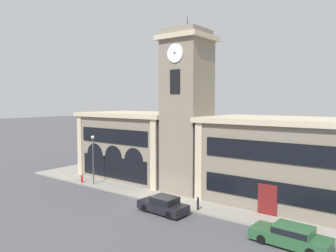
% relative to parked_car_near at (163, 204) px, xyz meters
% --- Properties ---
extents(ground_plane, '(300.00, 300.00, 0.00)m').
position_rel_parked_car_near_xyz_m(ground_plane, '(-1.97, 1.59, -0.71)').
color(ground_plane, '#4C4C51').
extents(sidewalk_kerb, '(38.94, 12.41, 0.15)m').
position_rel_parked_car_near_xyz_m(sidewalk_kerb, '(-1.97, 7.80, -0.63)').
color(sidewalk_kerb, gray).
rests_on(sidewalk_kerb, ground_plane).
extents(clock_tower, '(4.61, 4.61, 16.91)m').
position_rel_parked_car_near_xyz_m(clock_tower, '(-1.97, 6.25, 7.20)').
color(clock_tower, gray).
rests_on(clock_tower, ground_plane).
extents(town_hall_left_wing, '(12.76, 8.40, 7.61)m').
position_rel_parked_car_near_xyz_m(town_hall_left_wing, '(-10.26, 8.12, 3.13)').
color(town_hall_left_wing, gray).
rests_on(town_hall_left_wing, ground_plane).
extents(town_hall_right_wing, '(13.92, 8.40, 7.51)m').
position_rel_parked_car_near_xyz_m(town_hall_right_wing, '(6.89, 8.12, 3.08)').
color(town_hall_right_wing, gray).
rests_on(town_hall_right_wing, ground_plane).
extents(parked_car_near, '(4.22, 1.95, 1.36)m').
position_rel_parked_car_near_xyz_m(parked_car_near, '(0.00, 0.00, 0.00)').
color(parked_car_near, black).
rests_on(parked_car_near, ground_plane).
extents(parked_car_mid, '(4.81, 2.04, 1.32)m').
position_rel_parked_car_near_xyz_m(parked_car_mid, '(9.95, -0.00, -0.01)').
color(parked_car_mid, '#285633').
rests_on(parked_car_mid, ground_plane).
extents(street_lamp, '(0.36, 0.36, 5.18)m').
position_rel_parked_car_near_xyz_m(street_lamp, '(-11.14, 2.23, 2.90)').
color(street_lamp, '#4C4C51').
rests_on(street_lamp, sidewalk_kerb).
extents(bollard, '(0.18, 0.18, 1.06)m').
position_rel_parked_car_near_xyz_m(bollard, '(2.02, 1.94, -0.04)').
color(bollard, black).
rests_on(bollard, sidewalk_kerb).
extents(fire_hydrant, '(0.22, 0.22, 0.87)m').
position_rel_parked_car_near_xyz_m(fire_hydrant, '(-12.72, 1.96, -0.14)').
color(fire_hydrant, red).
rests_on(fire_hydrant, sidewalk_kerb).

